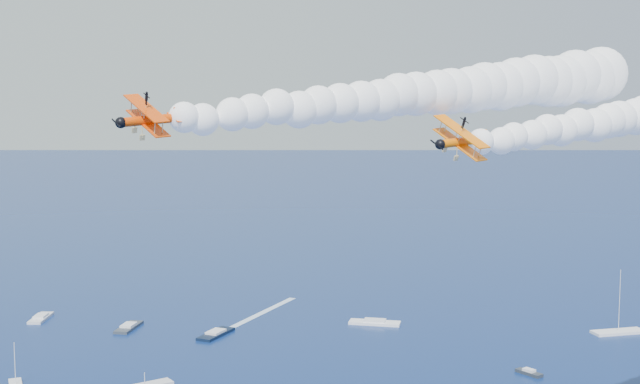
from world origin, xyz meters
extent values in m
cube|color=black|center=(0.41, 150.61, 0.35)|extent=(10.58, 12.40, 0.70)
cube|color=white|center=(100.04, 130.97, 0.35)|extent=(13.75, 4.77, 0.70)
cube|color=white|center=(42.30, 152.64, 0.35)|extent=(13.98, 9.49, 0.70)
cube|color=#313842|center=(-20.95, 161.84, 0.35)|extent=(7.72, 12.10, 0.70)
cube|color=silver|center=(-44.10, 176.48, 0.35)|extent=(6.04, 11.80, 0.70)
cube|color=#292E36|center=(63.28, 105.54, 0.35)|extent=(4.42, 6.40, 0.70)
cube|color=white|center=(15.32, 170.95, 0.03)|extent=(24.08, 31.83, 0.04)
camera|label=1|loc=(-18.54, -59.34, 58.76)|focal=48.10mm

